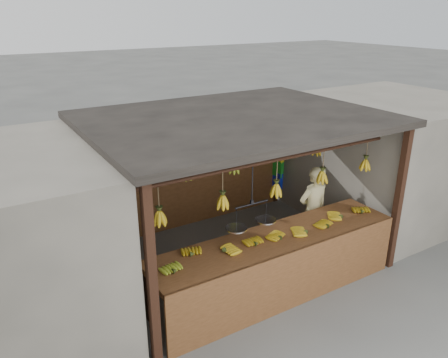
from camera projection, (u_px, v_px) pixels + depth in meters
ground at (233, 257)px, 7.25m from camera, size 80.00×80.00×0.00m
stall at (223, 138)px, 6.79m from camera, size 4.30×3.30×2.40m
neighbor_right at (388, 156)px, 8.57m from camera, size 3.00×3.00×2.30m
counter at (282, 253)px, 6.00m from camera, size 3.76×0.85×0.96m
hanging_bananas at (235, 166)px, 6.65m from camera, size 3.63×2.22×0.39m
balance_scale at (251, 221)px, 5.84m from camera, size 0.76×0.28×0.86m
vendor at (313, 211)px, 7.15m from camera, size 0.57×0.38×1.53m
bag_bundles at (278, 160)px, 8.91m from camera, size 0.08×0.26×1.25m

